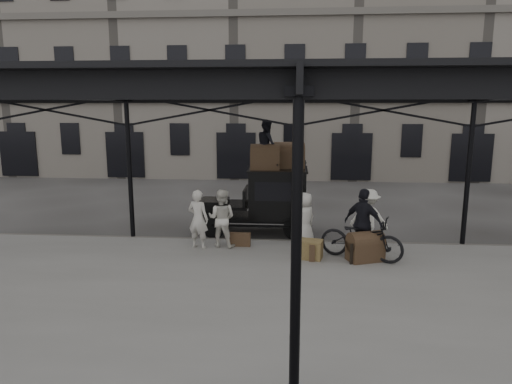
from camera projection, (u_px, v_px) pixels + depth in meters
The scene contains 18 objects.
ground at pixel (293, 268), 11.96m from camera, with size 120.00×120.00×0.00m, color #383533.
platform at pixel (293, 296), 9.98m from camera, with size 28.00×8.00×0.15m, color slate.
canopy at pixel (296, 85), 9.41m from camera, with size 22.50×9.00×4.74m.
building_frontage at pixel (294, 59), 28.28m from camera, with size 64.00×8.00×14.00m, color slate.
taxi at pixel (268, 198), 14.93m from camera, with size 3.65×1.55×2.18m.
porter_left at pixel (198, 219), 12.99m from camera, with size 0.62×0.41×1.70m, color beige.
porter_midleft at pixel (222, 218), 13.13m from camera, with size 0.82×0.64×1.68m, color beige.
porter_centre at pixel (305, 219), 13.29m from camera, with size 0.76×0.50×1.56m, color beige.
porter_official at pixel (363, 223), 12.15m from camera, with size 1.10×0.46×1.88m, color black.
porter_right at pixel (369, 218), 13.20m from camera, with size 1.08×0.62×1.67m, color silver.
bicycle at pixel (361, 238), 12.06m from camera, with size 0.77×2.21×1.16m, color black.
porter_roof at pixel (267, 144), 14.51m from camera, with size 0.76×0.60×1.57m, color black.
steamer_trunk_roof_near at pixel (265, 159), 14.45m from camera, with size 0.92×0.56×0.67m, color #483921, non-canonical shape.
steamer_trunk_roof_far at pixel (289, 157), 14.83m from camera, with size 0.96×0.59×0.70m, color #483921, non-canonical shape.
steamer_trunk_platform at pixel (365, 248), 12.00m from camera, with size 0.90×0.55×0.66m, color #483921, non-canonical shape.
wicker_hamper at pixel (311, 249), 12.18m from camera, with size 0.60×0.45×0.50m, color olive.
suitcase_upright at pixel (312, 250), 12.19m from camera, with size 0.15×0.60×0.45m, color #483921.
suitcase_flat at pixel (240, 239), 13.25m from camera, with size 0.60×0.15×0.40m, color #483921.
Camera 1 is at (-0.07, -11.42, 4.19)m, focal length 32.00 mm.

